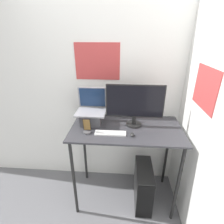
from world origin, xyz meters
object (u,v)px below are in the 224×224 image
at_px(cell_phone, 87,129).
at_px(mouse, 132,135).
at_px(monitor, 135,104).
at_px(keyboard, 110,133).
at_px(computer_tower, 143,185).
at_px(laptop, 91,115).

bearing_deg(cell_phone, mouse, -3.09).
xyz_separation_m(monitor, mouse, (-0.02, -0.23, -0.23)).
bearing_deg(mouse, keyboard, 173.87).
distance_m(keyboard, computer_tower, 0.87).
distance_m(monitor, mouse, 0.33).
height_order(keyboard, cell_phone, cell_phone).
distance_m(laptop, monitor, 0.49).
height_order(laptop, keyboard, laptop).
height_order(mouse, computer_tower, mouse).
height_order(monitor, computer_tower, monitor).
relative_size(laptop, computer_tower, 0.75).
xyz_separation_m(laptop, cell_phone, (-0.01, -0.21, -0.06)).
bearing_deg(mouse, computer_tower, 30.22).
bearing_deg(keyboard, computer_tower, 11.28).
distance_m(monitor, computer_tower, 1.03).
relative_size(keyboard, computer_tower, 0.61).
xyz_separation_m(laptop, keyboard, (0.23, -0.21, -0.10)).
bearing_deg(computer_tower, keyboard, -168.72).
bearing_deg(laptop, mouse, -27.62).
xyz_separation_m(monitor, computer_tower, (0.15, -0.13, -1.01)).
bearing_deg(computer_tower, mouse, -149.78).
bearing_deg(monitor, laptop, 179.40).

